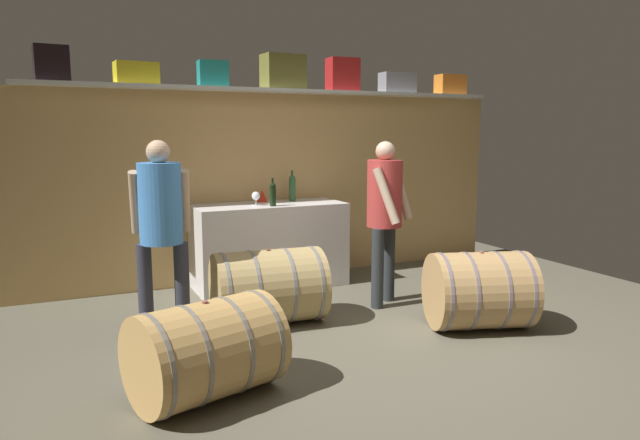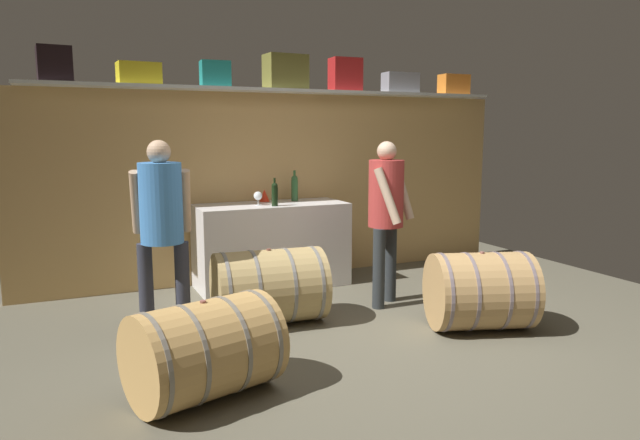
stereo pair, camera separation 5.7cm
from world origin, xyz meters
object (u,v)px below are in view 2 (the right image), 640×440
(toolcase_yellow, at_px, (139,74))
(wine_glass, at_px, (258,196))
(wine_barrel_far, at_px, (269,287))
(toolcase_olive, at_px, (285,72))
(red_funnel, at_px, (264,195))
(toolcase_black, at_px, (54,64))
(toolcase_grey, at_px, (400,83))
(toolcase_teal, at_px, (215,74))
(wine_barrel_flank, at_px, (204,350))
(wine_bottle_green, at_px, (295,187))
(winemaker_pouring, at_px, (162,218))
(work_cabinet, at_px, (272,245))
(toolcase_red, at_px, (345,75))
(visitor_tasting, at_px, (386,206))
(wine_bottle_dark, at_px, (275,194))
(toolcase_orange, at_px, (454,85))
(wine_barrel_near, at_px, (480,291))

(toolcase_yellow, height_order, wine_glass, toolcase_yellow)
(wine_glass, xyz_separation_m, wine_barrel_far, (-0.26, -1.08, -0.64))
(toolcase_olive, height_order, red_funnel, toolcase_olive)
(toolcase_black, distance_m, toolcase_grey, 3.60)
(toolcase_teal, distance_m, wine_barrel_far, 2.29)
(wine_barrel_far, height_order, wine_barrel_flank, wine_barrel_far)
(wine_bottle_green, height_order, winemaker_pouring, winemaker_pouring)
(toolcase_teal, bearing_deg, toolcase_yellow, -176.78)
(toolcase_black, distance_m, work_cabinet, 2.63)
(toolcase_red, bearing_deg, wine_barrel_far, -132.84)
(toolcase_teal, distance_m, visitor_tasting, 2.16)
(wine_bottle_dark, bearing_deg, toolcase_orange, 9.59)
(toolcase_grey, height_order, winemaker_pouring, toolcase_grey)
(work_cabinet, distance_m, red_funnel, 0.54)
(work_cabinet, bearing_deg, toolcase_yellow, 169.45)
(toolcase_black, distance_m, wine_bottle_green, 2.55)
(work_cabinet, height_order, wine_barrel_far, work_cabinet)
(work_cabinet, bearing_deg, wine_barrel_near, -60.68)
(toolcase_black, distance_m, toolcase_olive, 2.20)
(toolcase_black, height_order, work_cabinet, toolcase_black)
(wine_barrel_near, bearing_deg, toolcase_black, 162.60)
(wine_glass, relative_size, wine_barrel_near, 0.15)
(wine_bottle_dark, bearing_deg, toolcase_red, 22.76)
(toolcase_orange, xyz_separation_m, visitor_tasting, (-1.67, -1.29, -1.22))
(toolcase_orange, height_order, wine_glass, toolcase_orange)
(toolcase_grey, distance_m, wine_barrel_flank, 4.23)
(wine_barrel_near, relative_size, wine_barrel_far, 1.00)
(toolcase_teal, bearing_deg, wine_glass, -36.27)
(wine_bottle_green, bearing_deg, toolcase_orange, 2.49)
(toolcase_black, distance_m, toolcase_red, 2.90)
(wine_barrel_near, distance_m, visitor_tasting, 1.14)
(toolcase_yellow, bearing_deg, toolcase_orange, -4.16)
(toolcase_olive, bearing_deg, wine_barrel_flank, -123.66)
(toolcase_black, xyz_separation_m, red_funnel, (1.94, -0.01, -1.26))
(toolcase_black, distance_m, wine_barrel_far, 2.77)
(toolcase_grey, bearing_deg, toolcase_red, -177.43)
(toolcase_yellow, relative_size, toolcase_teal, 1.36)
(visitor_tasting, bearing_deg, toolcase_teal, -82.61)
(toolcase_teal, xyz_separation_m, toolcase_olive, (0.75, 0.00, 0.05))
(toolcase_olive, xyz_separation_m, wine_bottle_green, (0.06, -0.09, -1.20))
(wine_bottle_green, distance_m, wine_barrel_near, 2.34)
(wine_bottle_green, bearing_deg, work_cabinet, -156.64)
(toolcase_yellow, distance_m, winemaker_pouring, 1.77)
(wine_glass, distance_m, wine_barrel_near, 2.37)
(wine_bottle_green, relative_size, wine_barrel_flank, 0.33)
(toolcase_red, distance_m, red_funnel, 1.60)
(wine_barrel_near, bearing_deg, wine_bottle_green, 128.86)
(winemaker_pouring, bearing_deg, wine_barrel_flank, -78.85)
(toolcase_teal, bearing_deg, red_funnel, 1.49)
(wine_bottle_dark, height_order, wine_bottle_green, wine_bottle_green)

